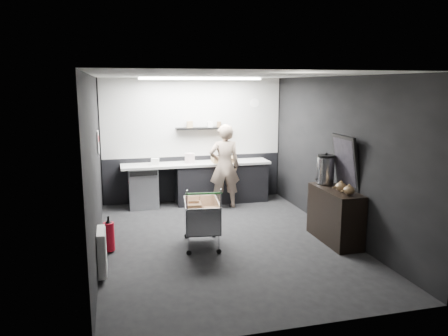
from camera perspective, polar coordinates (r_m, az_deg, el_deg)
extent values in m
plane|color=black|center=(7.36, 0.07, -9.48)|extent=(5.50, 5.50, 0.00)
plane|color=silver|center=(6.90, 0.07, 12.02)|extent=(5.50, 5.50, 0.00)
plane|color=black|center=(9.67, -4.01, 3.66)|extent=(5.50, 0.00, 5.50)
plane|color=black|center=(4.46, 8.95, -5.03)|extent=(5.50, 0.00, 5.50)
plane|color=black|center=(6.80, -16.48, 0.16)|extent=(0.00, 5.50, 5.50)
plane|color=black|center=(7.75, 14.55, 1.53)|extent=(0.00, 5.50, 5.50)
cube|color=beige|center=(9.60, -4.03, 6.60)|extent=(3.95, 0.02, 1.70)
cube|color=black|center=(9.79, -3.93, -1.30)|extent=(3.95, 0.02, 1.00)
cube|color=black|center=(9.55, -2.71, 5.21)|extent=(1.20, 0.22, 0.04)
cylinder|color=white|center=(9.92, 4.02, 8.48)|extent=(0.20, 0.03, 0.20)
cube|color=white|center=(8.05, -16.12, 3.23)|extent=(0.02, 0.30, 0.40)
cube|color=red|center=(8.04, -16.11, 3.73)|extent=(0.02, 0.22, 0.10)
cube|color=white|center=(6.20, -15.68, -10.46)|extent=(0.10, 0.50, 0.60)
cube|color=white|center=(8.71, -3.03, 11.58)|extent=(2.40, 0.20, 0.04)
cube|color=black|center=(9.63, -0.36, -1.94)|extent=(2.00, 0.56, 0.85)
cube|color=silver|center=(9.42, -3.61, 0.55)|extent=(3.20, 0.60, 0.05)
cube|color=#9EA0A5|center=(9.37, -10.51, -2.49)|extent=(0.60, 0.58, 0.85)
cube|color=black|center=(9.00, -10.45, -0.72)|extent=(0.56, 0.02, 0.10)
imported|color=beige|center=(9.10, 0.08, 0.23)|extent=(0.68, 0.47, 1.76)
cube|color=silver|center=(7.07, -2.92, -7.76)|extent=(0.64, 0.89, 0.02)
cube|color=silver|center=(6.96, -5.05, -6.27)|extent=(0.12, 0.83, 0.44)
cube|color=silver|center=(7.06, -0.85, -5.98)|extent=(0.12, 0.83, 0.44)
cube|color=silver|center=(6.62, -2.22, -7.13)|extent=(0.54, 0.09, 0.44)
cube|color=silver|center=(7.39, -3.57, -5.23)|extent=(0.54, 0.09, 0.44)
cylinder|color=silver|center=(6.73, -4.20, -10.02)|extent=(0.02, 0.02, 0.29)
cylinder|color=silver|center=(6.81, -0.34, -9.70)|extent=(0.02, 0.02, 0.29)
cylinder|color=silver|center=(7.43, -5.25, -7.98)|extent=(0.02, 0.02, 0.29)
cylinder|color=silver|center=(7.51, -1.75, -7.73)|extent=(0.02, 0.02, 0.29)
cylinder|color=green|center=(6.44, -2.14, -3.34)|extent=(0.54, 0.10, 0.03)
cube|color=#8D5F3B|center=(7.08, -4.03, -6.08)|extent=(0.27, 0.32, 0.37)
cube|color=#8D5F3B|center=(6.93, -1.61, -6.60)|extent=(0.25, 0.30, 0.33)
cylinder|color=black|center=(6.77, -4.19, -11.03)|extent=(0.08, 0.04, 0.08)
cylinder|color=black|center=(7.47, -5.24, -8.91)|extent=(0.08, 0.04, 0.08)
cylinder|color=black|center=(6.86, -0.34, -10.70)|extent=(0.08, 0.04, 0.08)
cylinder|color=black|center=(7.55, -1.75, -8.65)|extent=(0.08, 0.04, 0.08)
cube|color=black|center=(7.45, 14.28, -6.03)|extent=(0.44, 1.17, 0.88)
cylinder|color=silver|center=(7.62, 13.12, -0.28)|extent=(0.29, 0.29, 0.45)
cylinder|color=black|center=(7.57, 13.20, 1.53)|extent=(0.29, 0.29, 0.04)
sphere|color=black|center=(7.57, 13.22, 1.83)|extent=(0.05, 0.05, 0.05)
ellipsoid|color=brown|center=(7.19, 15.03, -2.39)|extent=(0.18, 0.18, 0.14)
ellipsoid|color=brown|center=(6.98, 16.01, -2.82)|extent=(0.18, 0.18, 0.14)
cube|color=black|center=(7.37, 15.65, 0.78)|extent=(0.20, 0.68, 0.88)
cube|color=black|center=(7.36, 15.48, 0.77)|extent=(0.14, 0.59, 0.75)
cylinder|color=#AD0B1C|center=(7.05, -14.77, -8.66)|extent=(0.17, 0.17, 0.44)
cone|color=black|center=(6.97, -14.87, -6.72)|extent=(0.11, 0.11, 0.07)
cylinder|color=black|center=(6.96, -14.89, -6.37)|extent=(0.03, 0.03, 0.07)
cube|color=#A28356|center=(9.49, 0.00, 1.11)|extent=(0.54, 0.43, 0.10)
cylinder|color=beige|center=(9.37, -4.50, 1.29)|extent=(0.21, 0.21, 0.21)
cube|color=white|center=(9.23, -8.98, 0.83)|extent=(0.18, 0.15, 0.14)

